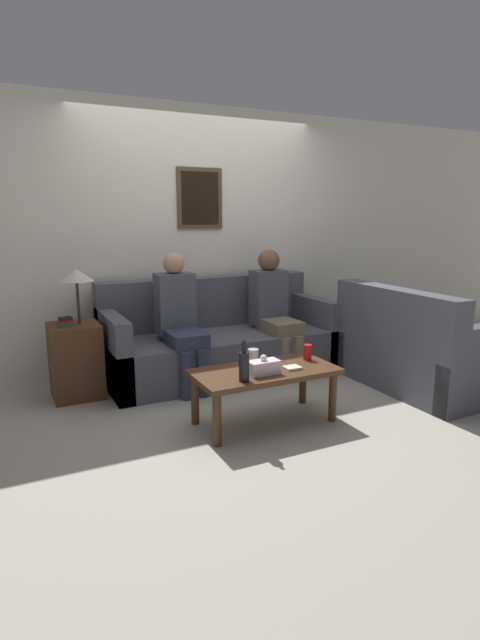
{
  "coord_description": "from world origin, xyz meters",
  "views": [
    {
      "loc": [
        -1.92,
        -3.8,
        1.55
      ],
      "look_at": [
        -0.09,
        -0.11,
        0.67
      ],
      "focal_mm": 28.0,
      "sensor_mm": 36.0,
      "label": 1
    }
  ],
  "objects_px": {
    "couch_main": "(219,342)",
    "person_left": "(180,317)",
    "person_right": "(274,307)",
    "wine_bottle": "(244,366)",
    "coffee_table": "(265,377)",
    "couch_side": "(418,353)",
    "drinking_glass": "(253,356)"
  },
  "relations": [
    {
      "from": "couch_main",
      "to": "person_left",
      "type": "xyz_separation_m",
      "value": [
        -0.46,
        -0.19,
        0.33
      ]
    },
    {
      "from": "person_right",
      "to": "wine_bottle",
      "type": "bearing_deg",
      "value": -127.43
    },
    {
      "from": "coffee_table",
      "to": "person_left",
      "type": "xyz_separation_m",
      "value": [
        -0.28,
        1.07,
        0.28
      ]
    },
    {
      "from": "couch_side",
      "to": "drinking_glass",
      "type": "xyz_separation_m",
      "value": [
        -1.65,
        0.08,
        0.16
      ]
    },
    {
      "from": "wine_bottle",
      "to": "person_left",
      "type": "bearing_deg",
      "value": 91.19
    },
    {
      "from": "wine_bottle",
      "to": "person_left",
      "type": "relative_size",
      "value": 0.24
    },
    {
      "from": "drinking_glass",
      "to": "person_left",
      "type": "bearing_deg",
      "value": 107.08
    },
    {
      "from": "couch_side",
      "to": "person_right",
      "type": "xyz_separation_m",
      "value": [
        -0.93,
        1.01,
        0.33
      ]
    },
    {
      "from": "couch_side",
      "to": "person_left",
      "type": "xyz_separation_m",
      "value": [
        -1.93,
        0.98,
        0.33
      ]
    },
    {
      "from": "wine_bottle",
      "to": "couch_main",
      "type": "bearing_deg",
      "value": 72.95
    },
    {
      "from": "drinking_glass",
      "to": "person_left",
      "type": "relative_size",
      "value": 0.09
    },
    {
      "from": "couch_main",
      "to": "couch_side",
      "type": "height_order",
      "value": "same"
    },
    {
      "from": "couch_main",
      "to": "drinking_glass",
      "type": "distance_m",
      "value": 1.12
    },
    {
      "from": "person_left",
      "to": "drinking_glass",
      "type": "bearing_deg",
      "value": -72.92
    },
    {
      "from": "person_right",
      "to": "coffee_table",
      "type": "bearing_deg",
      "value": -122.98
    },
    {
      "from": "coffee_table",
      "to": "couch_side",
      "type": "bearing_deg",
      "value": 2.95
    },
    {
      "from": "couch_main",
      "to": "wine_bottle",
      "type": "xyz_separation_m",
      "value": [
        -0.44,
        -1.43,
        0.22
      ]
    },
    {
      "from": "couch_main",
      "to": "wine_bottle",
      "type": "distance_m",
      "value": 1.51
    },
    {
      "from": "couch_main",
      "to": "coffee_table",
      "type": "xyz_separation_m",
      "value": [
        -0.18,
        -1.26,
        0.05
      ]
    },
    {
      "from": "coffee_table",
      "to": "wine_bottle",
      "type": "relative_size",
      "value": 3.7
    },
    {
      "from": "couch_side",
      "to": "wine_bottle",
      "type": "xyz_separation_m",
      "value": [
        -1.9,
        -0.25,
        0.21
      ]
    },
    {
      "from": "couch_side",
      "to": "drinking_glass",
      "type": "relative_size",
      "value": 12.24
    },
    {
      "from": "couch_main",
      "to": "person_right",
      "type": "bearing_deg",
      "value": -16.52
    },
    {
      "from": "couch_side",
      "to": "wine_bottle",
      "type": "relative_size",
      "value": 4.8
    },
    {
      "from": "couch_side",
      "to": "drinking_glass",
      "type": "height_order",
      "value": "couch_side"
    },
    {
      "from": "drinking_glass",
      "to": "person_right",
      "type": "bearing_deg",
      "value": 52.21
    },
    {
      "from": "coffee_table",
      "to": "person_right",
      "type": "distance_m",
      "value": 1.34
    },
    {
      "from": "drinking_glass",
      "to": "person_right",
      "type": "xyz_separation_m",
      "value": [
        0.72,
        0.93,
        0.17
      ]
    },
    {
      "from": "couch_main",
      "to": "wine_bottle",
      "type": "height_order",
      "value": "couch_main"
    },
    {
      "from": "couch_side",
      "to": "drinking_glass",
      "type": "distance_m",
      "value": 1.66
    },
    {
      "from": "couch_side",
      "to": "couch_main",
      "type": "bearing_deg",
      "value": 51.26
    },
    {
      "from": "wine_bottle",
      "to": "couch_side",
      "type": "bearing_deg",
      "value": 7.63
    }
  ]
}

